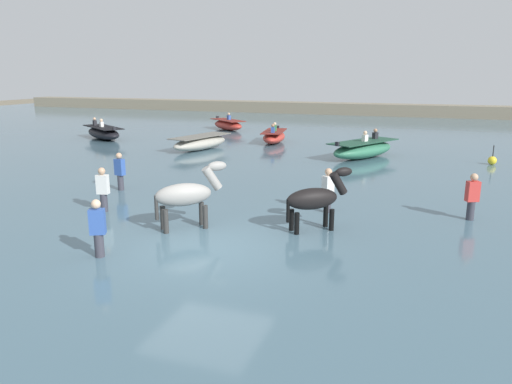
# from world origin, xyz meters

# --- Properties ---
(ground_plane) EXTENTS (120.00, 120.00, 0.00)m
(ground_plane) POSITION_xyz_m (0.00, 0.00, 0.00)
(ground_plane) COLOR #756B56
(water_surface) EXTENTS (90.00, 90.00, 0.37)m
(water_surface) POSITION_xyz_m (0.00, 10.00, 0.18)
(water_surface) COLOR #476675
(water_surface) RESTS_ON ground
(horse_lead_grey) EXTENTS (1.60, 1.49, 2.03)m
(horse_lead_grey) POSITION_xyz_m (-1.08, 1.12, 1.20)
(horse_lead_grey) COLOR gray
(horse_lead_grey) RESTS_ON ground
(horse_trailing_black) EXTENTS (1.56, 1.34, 1.91)m
(horse_trailing_black) POSITION_xyz_m (1.95, 2.08, 1.13)
(horse_trailing_black) COLOR black
(horse_trailing_black) RESTS_ON ground
(boat_mid_channel) EXTENTS (3.07, 4.15, 1.26)m
(boat_mid_channel) POSITION_xyz_m (1.66, 13.19, 0.76)
(boat_mid_channel) COLOR #337556
(boat_mid_channel) RESTS_ON water_surface
(boat_mid_outer) EXTENTS (2.11, 3.98, 0.72)m
(boat_mid_outer) POSITION_xyz_m (-6.51, 12.85, 0.73)
(boat_mid_outer) COLOR #B2AD9E
(boat_mid_outer) RESTS_ON water_surface
(boat_distant_west) EXTENTS (3.88, 3.13, 1.21)m
(boat_distant_west) POSITION_xyz_m (-13.77, 14.59, 0.74)
(boat_distant_west) COLOR black
(boat_distant_west) RESTS_ON water_surface
(boat_near_starboard) EXTENTS (1.62, 3.22, 1.15)m
(boat_near_starboard) POSITION_xyz_m (-3.73, 16.54, 0.71)
(boat_near_starboard) COLOR #BC382D
(boat_near_starboard) RESTS_ON water_surface
(boat_distant_east) EXTENTS (3.29, 2.97, 1.18)m
(boat_distant_east) POSITION_xyz_m (-8.68, 21.52, 0.72)
(boat_distant_east) COLOR #BC382D
(boat_distant_east) RESTS_ON water_surface
(person_onlooker_right) EXTENTS (0.36, 0.26, 1.63)m
(person_onlooker_right) POSITION_xyz_m (-4.02, 1.70, 0.87)
(person_onlooker_right) COLOR #383842
(person_onlooker_right) RESTS_ON ground
(person_spectator_far) EXTENTS (0.38, 0.32, 1.63)m
(person_spectator_far) POSITION_xyz_m (-1.93, -1.23, 0.87)
(person_spectator_far) COLOR #383842
(person_spectator_far) RESTS_ON ground
(person_onlooker_left) EXTENTS (0.38, 0.32, 1.63)m
(person_onlooker_left) POSITION_xyz_m (5.66, 4.34, 0.87)
(person_onlooker_left) COLOR #383842
(person_onlooker_left) RESTS_ON ground
(person_wading_close) EXTENTS (0.33, 0.38, 1.63)m
(person_wading_close) POSITION_xyz_m (1.94, 3.75, 0.87)
(person_wading_close) COLOR #383842
(person_wading_close) RESTS_ON ground
(person_wading_mid) EXTENTS (0.34, 0.24, 1.63)m
(person_wading_mid) POSITION_xyz_m (-5.10, 4.03, 0.87)
(person_wading_mid) COLOR #383842
(person_wading_mid) RESTS_ON ground
(channel_buoy) EXTENTS (0.36, 0.36, 0.83)m
(channel_buoy) POSITION_xyz_m (7.10, 13.33, 0.56)
(channel_buoy) COLOR yellow
(channel_buoy) RESTS_ON water_surface
(far_shoreline) EXTENTS (80.00, 2.40, 1.43)m
(far_shoreline) POSITION_xyz_m (0.00, 37.44, 0.72)
(far_shoreline) COLOR gray
(far_shoreline) RESTS_ON ground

